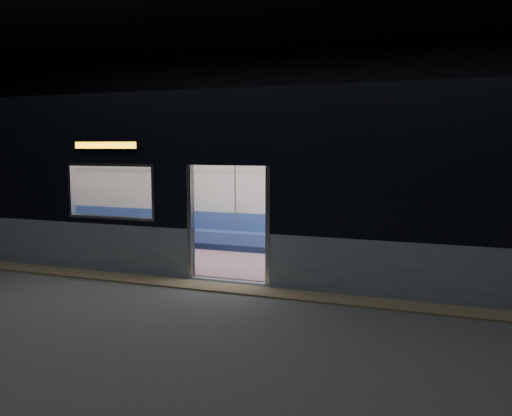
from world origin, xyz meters
The scene contains 4 objects.
station_floor centered at (0.00, 0.00, -0.01)m, with size 24.00×14.00×0.01m, color #47494C.
station_envelope centered at (0.00, 0.00, 3.66)m, with size 24.00×14.00×5.00m.
tactile_strip centered at (0.00, 0.55, 0.01)m, with size 22.80×0.50×0.03m, color #8C7F59.
metro_car centered at (0.00, 2.54, 1.85)m, with size 18.00×3.04×3.35m.
Camera 1 is at (3.72, -7.53, 2.39)m, focal length 38.00 mm.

